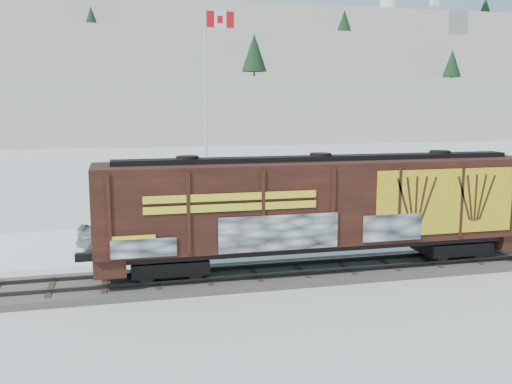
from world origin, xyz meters
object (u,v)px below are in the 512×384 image
object	(u,v)px
flagpole	(208,140)
car_silver	(127,232)
hopper_railcar	(320,205)
car_dark	(245,226)
car_white	(312,219)

from	to	relation	value
flagpole	car_silver	size ratio (longest dim) A/B	2.73
hopper_railcar	car_silver	world-z (taller)	hopper_railcar
car_silver	car_dark	distance (m)	6.10
hopper_railcar	car_dark	size ratio (longest dim) A/B	3.39
car_silver	car_white	bearing A→B (deg)	-74.71
flagpole	car_white	distance (m)	8.99
hopper_railcar	car_silver	size ratio (longest dim) A/B	3.84
car_silver	car_white	size ratio (longest dim) A/B	1.09
car_dark	car_white	bearing A→B (deg)	-66.31
car_silver	car_dark	bearing A→B (deg)	-80.96
flagpole	car_white	world-z (taller)	flagpole
flagpole	car_dark	size ratio (longest dim) A/B	2.41
flagpole	car_silver	bearing A→B (deg)	-125.66
hopper_railcar	car_silver	bearing A→B (deg)	140.73
car_silver	car_white	distance (m)	10.31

